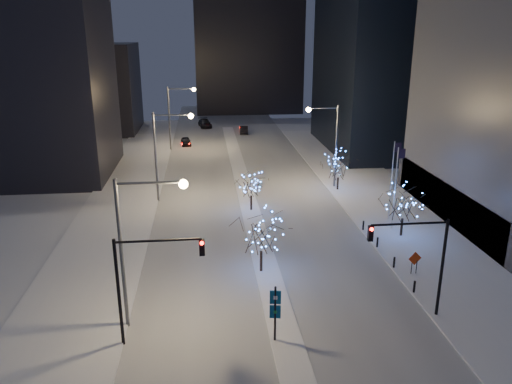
{
  "coord_description": "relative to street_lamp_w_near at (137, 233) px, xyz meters",
  "views": [
    {
      "loc": [
        -4.67,
        -26.91,
        18.39
      ],
      "look_at": [
        -0.34,
        13.89,
        5.0
      ],
      "focal_mm": 35.0,
      "sensor_mm": 36.0,
      "label": 1
    }
  ],
  "objects": [
    {
      "name": "street_lamp_east",
      "position": [
        19.02,
        28.0,
        -0.05
      ],
      "size": [
        3.9,
        0.56,
        10.0
      ],
      "color": "#595E66",
      "rests_on": "ground"
    },
    {
      "name": "ground",
      "position": [
        8.94,
        -2.0,
        -6.5
      ],
      "size": [
        160.0,
        160.0,
        0.0
      ],
      "primitive_type": "plane",
      "color": "silver",
      "rests_on": "ground"
    },
    {
      "name": "horizon_block",
      "position": [
        14.94,
        90.0,
        14.5
      ],
      "size": [
        24.0,
        14.0,
        42.0
      ],
      "primitive_type": "cube",
      "color": "black",
      "rests_on": "ground"
    },
    {
      "name": "street_lamp_w_far",
      "position": [
        0.0,
        50.0,
        0.0
      ],
      "size": [
        4.4,
        0.56,
        10.0
      ],
      "color": "#595E66",
      "rests_on": "ground"
    },
    {
      "name": "street_lamp_w_mid",
      "position": [
        0.0,
        25.0,
        0.0
      ],
      "size": [
        4.4,
        0.56,
        10.0
      ],
      "color": "#595E66",
      "rests_on": "ground"
    },
    {
      "name": "median",
      "position": [
        8.94,
        28.0,
        -6.42
      ],
      "size": [
        2.0,
        80.0,
        0.15
      ],
      "primitive_type": "cube",
      "color": "silver",
      "rests_on": "ground"
    },
    {
      "name": "car_far",
      "position": [
        4.53,
        69.38,
        -5.73
      ],
      "size": [
        2.95,
        5.57,
        1.54
      ],
      "primitive_type": "imported",
      "rotation": [
        0.0,
        0.0,
        0.16
      ],
      "color": "black",
      "rests_on": "ground"
    },
    {
      "name": "east_sidewalk",
      "position": [
        23.94,
        18.0,
        -6.42
      ],
      "size": [
        10.0,
        90.0,
        0.15
      ],
      "primitive_type": "cube",
      "color": "silver",
      "rests_on": "ground"
    },
    {
      "name": "traffic_signal_east",
      "position": [
        17.88,
        -1.0,
        -1.74
      ],
      "size": [
        5.26,
        0.43,
        7.0
      ],
      "color": "black",
      "rests_on": "ground"
    },
    {
      "name": "filler_west_far",
      "position": [
        -17.06,
        68.0,
        1.5
      ],
      "size": [
        18.0,
        16.0,
        16.0
      ],
      "primitive_type": "cube",
      "color": "black",
      "rests_on": "ground"
    },
    {
      "name": "holiday_tree_median_near",
      "position": [
        8.44,
        6.57,
        -3.21
      ],
      "size": [
        4.79,
        4.79,
        4.87
      ],
      "color": "black",
      "rests_on": "median"
    },
    {
      "name": "street_lamp_w_near",
      "position": [
        0.0,
        0.0,
        0.0
      ],
      "size": [
        4.4,
        0.56,
        10.0
      ],
      "color": "#595E66",
      "rests_on": "ground"
    },
    {
      "name": "wayfinding_sign",
      "position": [
        8.21,
        -2.75,
        -4.15
      ],
      "size": [
        0.68,
        0.21,
        3.83
      ],
      "rotation": [
        0.0,
        0.0,
        -0.19
      ],
      "color": "black",
      "rests_on": "ground"
    },
    {
      "name": "holiday_tree_median_far",
      "position": [
        9.02,
        20.71,
        -3.66
      ],
      "size": [
        3.5,
        3.5,
        4.04
      ],
      "color": "black",
      "rests_on": "median"
    },
    {
      "name": "car_mid",
      "position": [
        11.69,
        62.51,
        -5.79
      ],
      "size": [
        1.76,
        4.37,
        1.41
      ],
      "primitive_type": "imported",
      "rotation": [
        0.0,
        0.0,
        3.08
      ],
      "color": "black",
      "rests_on": "ground"
    },
    {
      "name": "traffic_signal_west",
      "position": [
        0.5,
        -2.0,
        -1.74
      ],
      "size": [
        5.26,
        0.43,
        7.0
      ],
      "color": "black",
      "rests_on": "ground"
    },
    {
      "name": "holiday_tree_plaza_far",
      "position": [
        20.01,
        26.7,
        -3.37
      ],
      "size": [
        5.38,
        5.38,
        4.82
      ],
      "color": "black",
      "rests_on": "east_sidewalk"
    },
    {
      "name": "filler_west_near",
      "position": [
        -19.06,
        38.0,
        5.5
      ],
      "size": [
        22.0,
        18.0,
        24.0
      ],
      "primitive_type": "cube",
      "color": "black",
      "rests_on": "ground"
    },
    {
      "name": "flagpoles",
      "position": [
        22.3,
        15.25,
        -1.7
      ],
      "size": [
        1.35,
        2.6,
        8.0
      ],
      "color": "silver",
      "rests_on": "east_sidewalk"
    },
    {
      "name": "bollards",
      "position": [
        19.14,
        8.0,
        -5.9
      ],
      "size": [
        0.16,
        12.16,
        0.9
      ],
      "color": "black",
      "rests_on": "east_sidewalk"
    },
    {
      "name": "car_near",
      "position": [
        1.25,
        53.34,
        -5.84
      ],
      "size": [
        1.96,
        4.03,
        1.33
      ],
      "primitive_type": "imported",
      "rotation": [
        0.0,
        0.0,
        0.1
      ],
      "color": "black",
      "rests_on": "ground"
    },
    {
      "name": "west_sidewalk",
      "position": [
        -5.06,
        18.0,
        -6.42
      ],
      "size": [
        8.0,
        90.0,
        0.15
      ],
      "primitive_type": "cube",
      "color": "silver",
      "rests_on": "ground"
    },
    {
      "name": "holiday_tree_plaza_near",
      "position": [
        22.23,
        12.32,
        -3.21
      ],
      "size": [
        5.16,
        5.16,
        4.91
      ],
      "color": "black",
      "rests_on": "east_sidewalk"
    },
    {
      "name": "road",
      "position": [
        8.94,
        33.0,
        -6.49
      ],
      "size": [
        20.0,
        130.0,
        0.02
      ],
      "primitive_type": "cube",
      "color": "#B7BDC7",
      "rests_on": "ground"
    },
    {
      "name": "construction_sign",
      "position": [
        20.29,
        4.83,
        -5.23
      ],
      "size": [
        1.12,
        0.22,
        1.86
      ],
      "rotation": [
        0.0,
        0.0,
        0.16
      ],
      "color": "black",
      "rests_on": "east_sidewalk"
    }
  ]
}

